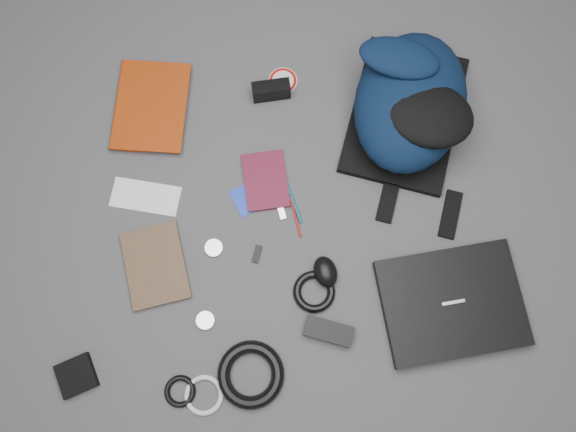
{
  "coord_description": "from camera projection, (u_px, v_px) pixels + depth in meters",
  "views": [
    {
      "loc": [
        -0.04,
        -0.38,
        1.54
      ],
      "look_at": [
        0.0,
        0.0,
        0.02
      ],
      "focal_mm": 35.0,
      "sensor_mm": 36.0,
      "label": 1
    }
  ],
  "objects": [
    {
      "name": "usb_black",
      "position": [
        257.0,
        254.0,
        1.56
      ],
      "size": [
        0.03,
        0.05,
        0.01
      ],
      "primitive_type": "cube",
      "rotation": [
        0.0,
        0.0,
        -0.37
      ],
      "color": "black",
      "rests_on": "ground"
    },
    {
      "name": "compact_camera",
      "position": [
        271.0,
        90.0,
        1.65
      ],
      "size": [
        0.11,
        0.04,
        0.06
      ],
      "primitive_type": "cube",
      "rotation": [
        0.0,
        0.0,
        0.04
      ],
      "color": "black",
      "rests_on": "ground"
    },
    {
      "name": "headphone_right",
      "position": [
        205.0,
        320.0,
        1.51
      ],
      "size": [
        0.06,
        0.06,
        0.01
      ],
      "primitive_type": "cylinder",
      "rotation": [
        0.0,
        0.0,
        0.17
      ],
      "color": "silver",
      "rests_on": "ground"
    },
    {
      "name": "pen_teal",
      "position": [
        292.0,
        198.0,
        1.6
      ],
      "size": [
        0.04,
        0.15,
        0.01
      ],
      "primitive_type": "cylinder",
      "rotation": [
        1.57,
        0.0,
        0.24
      ],
      "color": "#0C586C",
      "rests_on": "ground"
    },
    {
      "name": "white_cable_coil",
      "position": [
        204.0,
        395.0,
        1.47
      ],
      "size": [
        0.11,
        0.11,
        0.01
      ],
      "primitive_type": "torus",
      "rotation": [
        0.0,
        0.0,
        -0.04
      ],
      "color": "silver",
      "rests_on": "ground"
    },
    {
      "name": "cable_coil",
      "position": [
        314.0,
        292.0,
        1.53
      ],
      "size": [
        0.15,
        0.15,
        0.02
      ],
      "primitive_type": "torus",
      "rotation": [
        0.0,
        0.0,
        -0.4
      ],
      "color": "black",
      "rests_on": "ground"
    },
    {
      "name": "dvd_case",
      "position": [
        265.0,
        181.0,
        1.61
      ],
      "size": [
        0.13,
        0.17,
        0.01
      ],
      "primitive_type": "cube",
      "rotation": [
        0.0,
        0.0,
        0.03
      ],
      "color": "#4B0E1F",
      "rests_on": "ground"
    },
    {
      "name": "power_brick",
      "position": [
        328.0,
        331.0,
        1.5
      ],
      "size": [
        0.14,
        0.1,
        0.03
      ],
      "primitive_type": "cube",
      "rotation": [
        0.0,
        0.0,
        -0.38
      ],
      "color": "black",
      "rests_on": "ground"
    },
    {
      "name": "pouch",
      "position": [
        77.0,
        376.0,
        1.47
      ],
      "size": [
        0.12,
        0.12,
        0.02
      ],
      "primitive_type": "cube",
      "rotation": [
        0.0,
        0.0,
        0.3
      ],
      "color": "black",
      "rests_on": "ground"
    },
    {
      "name": "mouse",
      "position": [
        325.0,
        272.0,
        1.53
      ],
      "size": [
        0.08,
        0.1,
        0.05
      ],
      "primitive_type": "ellipsoid",
      "rotation": [
        0.0,
        0.0,
        0.18
      ],
      "color": "black",
      "rests_on": "ground"
    },
    {
      "name": "pen_red",
      "position": [
        295.0,
        216.0,
        1.59
      ],
      "size": [
        0.02,
        0.12,
        0.01
      ],
      "primitive_type": "cylinder",
      "rotation": [
        1.57,
        0.0,
        0.15
      ],
      "color": "#AC140D",
      "rests_on": "ground"
    },
    {
      "name": "laptop",
      "position": [
        451.0,
        303.0,
        1.51
      ],
      "size": [
        0.39,
        0.31,
        0.04
      ],
      "primitive_type": "cube",
      "rotation": [
        0.0,
        0.0,
        0.06
      ],
      "color": "black",
      "rests_on": "ground"
    },
    {
      "name": "id_badge",
      "position": [
        244.0,
        200.0,
        1.6
      ],
      "size": [
        0.08,
        0.1,
        0.0
      ],
      "primitive_type": "cube",
      "rotation": [
        0.0,
        0.0,
        0.37
      ],
      "color": "#1938C2",
      "rests_on": "ground"
    },
    {
      "name": "backpack",
      "position": [
        410.0,
        102.0,
        1.57
      ],
      "size": [
        0.48,
        0.57,
        0.2
      ],
      "primitive_type": null,
      "rotation": [
        0.0,
        0.0,
        -0.37
      ],
      "color": "black",
      "rests_on": "ground"
    },
    {
      "name": "comic_book",
      "position": [
        126.0,
        272.0,
        1.54
      ],
      "size": [
        0.19,
        0.24,
        0.02
      ],
      "primitive_type": "imported",
      "rotation": [
        0.0,
        0.0,
        0.14
      ],
      "color": "#AB710C",
      "rests_on": "ground"
    },
    {
      "name": "usb_silver",
      "position": [
        282.0,
        212.0,
        1.59
      ],
      "size": [
        0.02,
        0.05,
        0.01
      ],
      "primitive_type": "cube",
      "rotation": [
        0.0,
        0.0,
        0.16
      ],
      "color": "silver",
      "rests_on": "ground"
    },
    {
      "name": "earbud_coil",
      "position": [
        180.0,
        391.0,
        1.47
      ],
      "size": [
        0.1,
        0.1,
        0.02
      ],
      "primitive_type": "torus",
      "rotation": [
        0.0,
        0.0,
        0.29
      ],
      "color": "black",
      "rests_on": "ground"
    },
    {
      "name": "ground",
      "position": [
        288.0,
        218.0,
        1.59
      ],
      "size": [
        4.0,
        4.0,
        0.0
      ],
      "primitive_type": "plane",
      "color": "#4F4F51",
      "rests_on": "ground"
    },
    {
      "name": "headphone_left",
      "position": [
        214.0,
        248.0,
        1.56
      ],
      "size": [
        0.06,
        0.06,
        0.01
      ],
      "primitive_type": "cylinder",
      "rotation": [
        0.0,
        0.0,
        -0.2
      ],
      "color": "silver",
      "rests_on": "ground"
    },
    {
      "name": "textbook_red",
      "position": [
        115.0,
        105.0,
        1.66
      ],
      "size": [
        0.26,
        0.32,
        0.03
      ],
      "primitive_type": "imported",
      "rotation": [
        0.0,
        0.0,
        -0.18
      ],
      "color": "#8B2908",
      "rests_on": "ground"
    },
    {
      "name": "power_cord_coil",
      "position": [
        251.0,
        375.0,
        1.47
      ],
      "size": [
        0.18,
        0.18,
        0.03
      ],
      "primitive_type": "torus",
      "rotation": [
        0.0,
        0.0,
        0.02
      ],
      "color": "black",
      "rests_on": "ground"
    },
    {
      "name": "envelope",
      "position": [
        145.0,
        197.0,
        1.6
      ],
      "size": [
        0.21,
        0.14,
        0.0
      ],
      "primitive_type": "cube",
      "rotation": [
        0.0,
        0.0,
        -0.28
      ],
      "color": "white",
      "rests_on": "ground"
    },
    {
      "name": "sticker_disc",
      "position": [
        283.0,
        81.0,
        1.69
      ],
      "size": [
        0.1,
        0.1,
        0.0
      ],
      "primitive_type": "cylinder",
      "rotation": [
        0.0,
        0.0,
        -0.14
      ],
      "color": "silver",
      "rests_on": "ground"
    }
  ]
}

